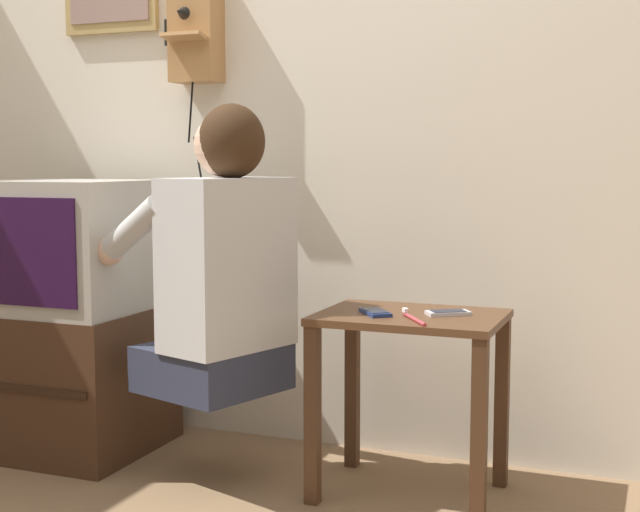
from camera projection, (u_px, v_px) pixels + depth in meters
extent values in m
cube|color=silver|center=(294.00, 77.00, 3.06)|extent=(6.80, 0.05, 2.55)
cube|color=#51331E|center=(411.00, 317.00, 2.59)|extent=(0.53, 0.39, 0.02)
cube|color=#452B1A|center=(313.00, 415.00, 2.55)|extent=(0.04, 0.04, 0.52)
cube|color=#452B1A|center=(479.00, 434.00, 2.38)|extent=(0.04, 0.04, 0.52)
cube|color=#452B1A|center=(352.00, 387.00, 2.87)|extent=(0.04, 0.04, 0.52)
cube|color=#452B1A|center=(502.00, 402.00, 2.69)|extent=(0.04, 0.04, 0.52)
cube|color=#2D3347|center=(212.00, 367.00, 2.73)|extent=(0.46, 0.46, 0.14)
cube|color=silver|center=(228.00, 264.00, 2.65)|extent=(0.33, 0.43, 0.51)
sphere|color=#DBAD8E|center=(226.00, 145.00, 2.61)|extent=(0.19, 0.19, 0.19)
ellipsoid|color=#382314|center=(232.00, 141.00, 2.60)|extent=(0.24, 0.25, 0.22)
cylinder|color=silver|center=(134.00, 229.00, 2.67)|extent=(0.29, 0.16, 0.22)
cylinder|color=silver|center=(214.00, 223.00, 2.91)|extent=(0.29, 0.16, 0.22)
sphere|color=#DBAD8E|center=(109.00, 252.00, 2.75)|extent=(0.09, 0.09, 0.09)
sphere|color=#DBAD8E|center=(189.00, 244.00, 3.00)|extent=(0.09, 0.09, 0.09)
cube|color=#422819|center=(66.00, 377.00, 3.07)|extent=(0.61, 0.52, 0.49)
cube|color=black|center=(14.00, 388.00, 2.83)|extent=(0.55, 0.01, 0.02)
cube|color=#ADA89E|center=(66.00, 245.00, 3.00)|extent=(0.54, 0.47, 0.43)
cube|color=#280F33|center=(17.00, 252.00, 2.77)|extent=(0.44, 0.01, 0.34)
cube|color=#AD7A47|center=(196.00, 25.00, 3.09)|extent=(0.17, 0.11, 0.39)
cube|color=#AD7A47|center=(184.00, 37.00, 3.02)|extent=(0.15, 0.07, 0.03)
cone|color=black|center=(181.00, 12.00, 2.99)|extent=(0.04, 0.05, 0.04)
cylinder|color=black|center=(169.00, 33.00, 3.13)|extent=(0.03, 0.03, 0.09)
cylinder|color=black|center=(191.00, 111.00, 3.11)|extent=(0.04, 0.04, 0.22)
cylinder|color=black|center=(199.00, 163.00, 3.13)|extent=(0.07, 0.06, 0.19)
cube|color=navy|center=(375.00, 312.00, 2.58)|extent=(0.12, 0.13, 0.01)
cube|color=black|center=(375.00, 310.00, 2.58)|extent=(0.10, 0.11, 0.00)
cube|color=silver|center=(448.00, 313.00, 2.57)|extent=(0.14, 0.12, 0.01)
cube|color=black|center=(448.00, 311.00, 2.57)|extent=(0.11, 0.10, 0.00)
cylinder|color=#D83F4C|center=(414.00, 319.00, 2.48)|extent=(0.11, 0.16, 0.01)
cube|color=white|center=(405.00, 310.00, 2.55)|extent=(0.02, 0.03, 0.01)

